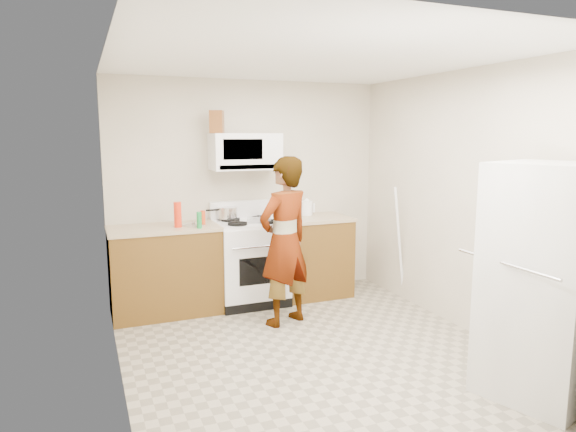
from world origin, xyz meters
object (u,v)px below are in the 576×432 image
person (285,241)px  kettle (307,208)px  gas_range (250,261)px  saucepan (227,213)px  microwave (245,152)px  fridge (543,282)px

person → kettle: size_ratio=10.15×
gas_range → kettle: 0.95m
gas_range → person: bearing=-80.5°
kettle → saucepan: bearing=178.9°
microwave → person: size_ratio=0.45×
gas_range → person: (0.13, -0.75, 0.36)m
gas_range → microwave: (0.00, 0.13, 1.21)m
person → microwave: bearing=-103.9°
microwave → saucepan: 0.72m
gas_range → saucepan: (-0.20, 0.18, 0.53)m
fridge → saucepan: bearing=98.0°
person → saucepan: 1.00m
person → fridge: size_ratio=0.99×
microwave → gas_range: bearing=-90.0°
person → gas_range: bearing=-102.5°
microwave → person: microwave is taller
fridge → kettle: bearing=81.3°
person → saucepan: size_ratio=7.52×
gas_range → kettle: gas_range is taller
gas_range → person: 0.84m
gas_range → kettle: bearing=12.1°
microwave → kettle: microwave is taller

